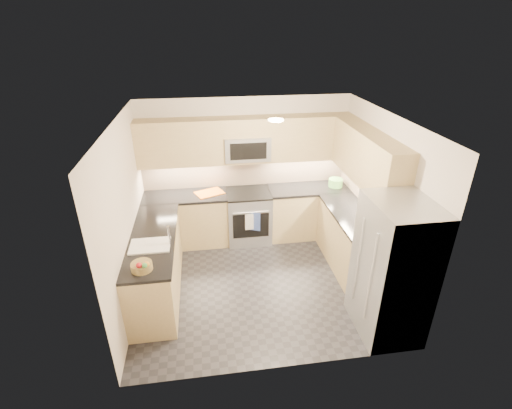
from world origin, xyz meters
The scene contains 37 objects.
floor centered at (0.00, 0.00, 0.00)m, with size 3.60×3.20×0.00m, color #232227.
ceiling centered at (0.00, 0.00, 2.50)m, with size 3.60×3.20×0.02m, color beige.
wall_back centered at (0.00, 1.60, 1.25)m, with size 3.60×0.02×2.50m, color beige.
wall_front centered at (0.00, -1.60, 1.25)m, with size 3.60×0.02×2.50m, color beige.
wall_left centered at (-1.80, 0.00, 1.25)m, with size 0.02×3.20×2.50m, color beige.
wall_right centered at (1.80, 0.00, 1.25)m, with size 0.02×3.20×2.50m, color beige.
base_cab_back_left centered at (-1.09, 1.30, 0.45)m, with size 1.42×0.60×0.90m, color tan.
base_cab_back_right centered at (1.09, 1.30, 0.45)m, with size 1.42×0.60×0.90m, color tan.
base_cab_right centered at (1.50, 0.15, 0.45)m, with size 0.60×1.70×0.90m, color tan.
base_cab_peninsula centered at (-1.50, 0.00, 0.45)m, with size 0.60×2.00×0.90m, color tan.
countertop_back_left centered at (-1.09, 1.30, 0.92)m, with size 1.42×0.63×0.04m, color black.
countertop_back_right centered at (1.09, 1.30, 0.92)m, with size 1.42×0.63×0.04m, color black.
countertop_right centered at (1.50, 0.15, 0.92)m, with size 0.63×1.70×0.04m, color black.
countertop_peninsula centered at (-1.50, 0.00, 0.92)m, with size 0.63×2.00×0.04m, color black.
upper_cab_back centered at (0.00, 1.43, 1.83)m, with size 3.60×0.35×0.75m, color tan.
upper_cab_right centered at (1.62, 0.28, 1.83)m, with size 0.35×1.95×0.75m, color tan.
backsplash_back centered at (0.00, 1.60, 1.20)m, with size 3.60×0.01×0.51m, color #C9AD91.
backsplash_right centered at (1.80, 0.45, 1.20)m, with size 0.01×2.30×0.51m, color #C9AD91.
gas_range centered at (0.00, 1.28, 0.46)m, with size 0.76×0.65×0.91m, color #94979C.
range_cooktop centered at (0.00, 1.28, 0.92)m, with size 0.76×0.65×0.03m, color black.
oven_door_glass centered at (0.00, 0.95, 0.45)m, with size 0.62×0.02×0.45m, color black.
oven_handle centered at (0.00, 0.93, 0.72)m, with size 0.02×0.02×0.60m, color #B2B5BA.
microwave centered at (0.00, 1.40, 1.70)m, with size 0.76×0.40×0.40m, color gray.
microwave_door centered at (0.00, 1.20, 1.70)m, with size 0.60×0.01×0.28m, color black.
refrigerator centered at (1.45, -1.15, 0.90)m, with size 0.70×0.90×1.80m, color #A1A5A9.
fridge_handle_left centered at (1.08, -1.33, 0.95)m, with size 0.02×0.02×1.20m, color #B2B5BA.
fridge_handle_right centered at (1.08, -0.97, 0.95)m, with size 0.02×0.02×1.20m, color #B2B5BA.
sink_basin centered at (-1.50, -0.25, 0.88)m, with size 0.52×0.38×0.16m, color white.
faucet centered at (-1.24, -0.25, 1.08)m, with size 0.03×0.03×0.28m, color silver.
utensil_bowl centered at (1.57, 1.29, 1.01)m, with size 0.25×0.25×0.14m, color #5CAA48.
cutting_board centered at (-0.67, 1.32, 0.95)m, with size 0.46×0.32×0.01m, color orange.
fruit_basket centered at (-1.54, -0.76, 0.99)m, with size 0.25×0.25×0.09m, color olive.
fruit_apple centered at (-1.55, -0.84, 1.05)m, with size 0.07×0.07×0.07m, color #B5141A.
fruit_pear centered at (-1.48, -0.85, 1.05)m, with size 0.06×0.06×0.06m, color green.
dish_towel_check centered at (-0.03, 0.91, 0.55)m, with size 0.16×0.01×0.29m, color silver.
dish_towel_blue centered at (0.06, 0.91, 0.55)m, with size 0.18×0.02×0.34m, color #374E99.
fruit_orange centered at (-1.46, -0.82, 1.05)m, with size 0.06×0.06×0.06m, color orange.
Camera 1 is at (-0.72, -4.53, 3.60)m, focal length 26.00 mm.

